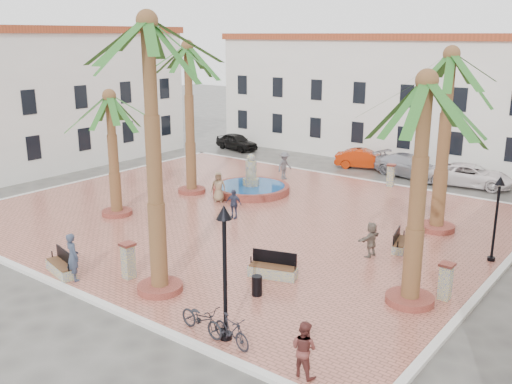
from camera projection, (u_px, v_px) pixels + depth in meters
ground at (241, 218)px, 30.35m from camera, size 120.00×120.00×0.00m
plaza at (241, 216)px, 30.33m from camera, size 26.00×22.00×0.15m
kerb_n at (343, 177)px, 38.75m from camera, size 26.30×0.30×0.16m
kerb_s at (62, 286)px, 21.92m from camera, size 26.30×0.30×0.16m
kerb_e at (495, 278)px, 22.72m from camera, size 0.30×22.30×0.16m
kerb_w at (89, 180)px, 37.95m from camera, size 0.30×22.30×0.16m
building_north at (402, 96)px, 44.37m from camera, size 30.40×7.40×9.50m
building_west at (31, 99)px, 40.14m from camera, size 6.40×24.40×10.00m
fountain at (251, 187)px, 34.57m from camera, size 4.64×4.64×2.40m
palm_nw at (188, 63)px, 32.64m from camera, size 5.39×5.39×9.01m
palm_sw at (110, 112)px, 28.97m from camera, size 5.21×5.21×6.65m
palm_s at (149, 52)px, 19.08m from camera, size 5.54×5.54×10.11m
palm_e at (425, 109)px, 18.61m from camera, size 5.63×5.63×8.25m
palm_ne at (450, 76)px, 26.06m from camera, size 5.80×5.80×8.83m
bench_s at (61, 268)px, 22.82m from camera, size 1.93×0.97×0.98m
bench_se at (273, 270)px, 22.54m from camera, size 2.03×1.15×1.02m
bench_e at (400, 244)px, 25.46m from camera, size 0.88×1.71×0.87m
bench_ne at (437, 206)px, 31.05m from camera, size 1.14×1.78×0.90m
lamppost_s at (225, 250)px, 17.24m from camera, size 0.48×0.48×4.42m
lamppost_e at (498, 204)px, 23.60m from camera, size 0.40×0.40×3.70m
bollard_se at (128, 260)px, 22.34m from camera, size 0.57×0.57×1.46m
bollard_n at (391, 175)px, 35.88m from camera, size 0.59×0.59×1.43m
bollard_e at (446, 281)px, 20.54m from camera, size 0.51×0.51×1.40m
litter_bin at (257, 286)px, 20.96m from camera, size 0.39×0.39×0.75m
cyclist_a at (73, 257)px, 22.10m from camera, size 0.77×0.58×1.92m
bicycle_a at (202, 319)px, 18.26m from camera, size 1.95×0.84×0.99m
cyclist_b at (304, 349)px, 15.89m from camera, size 0.85×0.68×1.67m
bicycle_b at (232, 331)px, 17.53m from camera, size 1.72×0.79×1.00m
pedestrian_fountain_a at (218, 187)px, 32.59m from camera, size 1.01×0.92×1.73m
pedestrian_fountain_b at (234, 204)px, 29.64m from camera, size 0.97×0.57×1.55m
pedestrian_north at (285, 166)px, 37.63m from camera, size 0.82×1.26×1.83m
pedestrian_east at (371, 239)px, 24.52m from camera, size 0.64×1.48×1.55m
car_black at (237, 142)px, 48.07m from camera, size 4.23×2.24×1.37m
car_red at (364, 159)px, 41.40m from camera, size 4.44×2.84×1.38m
car_silver at (410, 166)px, 38.91m from camera, size 5.50×3.19×1.50m
car_white at (471, 175)px, 36.49m from camera, size 5.39×3.00×1.43m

